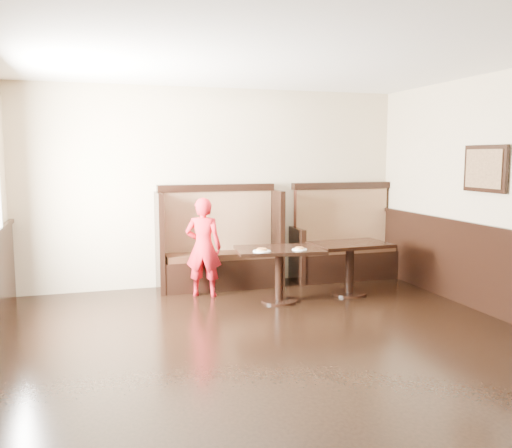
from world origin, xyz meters
name	(u,v)px	position (x,y,z in m)	size (l,w,h in m)	color
ground	(307,374)	(0.00, 0.00, 0.00)	(7.00, 7.00, 0.00)	black
room_shell	(264,292)	(-0.30, 0.28, 0.67)	(7.00, 7.00, 7.00)	#C5B18F
booth_main	(219,250)	(0.00, 3.30, 0.53)	(1.75, 0.72, 1.45)	black
booth_neighbor	(344,246)	(1.95, 3.29, 0.48)	(1.65, 0.72, 1.45)	black
table_main	(279,261)	(0.54, 2.27, 0.53)	(1.16, 0.81, 0.69)	black
table_neighbor	(350,256)	(1.57, 2.35, 0.52)	(1.04, 0.71, 0.70)	black
child	(203,247)	(-0.32, 2.83, 0.66)	(0.48, 0.31, 1.31)	red
pizza_plate_left	(262,250)	(0.26, 2.10, 0.71)	(0.22, 0.22, 0.04)	white
pizza_plate_right	(300,249)	(0.74, 2.09, 0.70)	(0.18, 0.18, 0.03)	white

